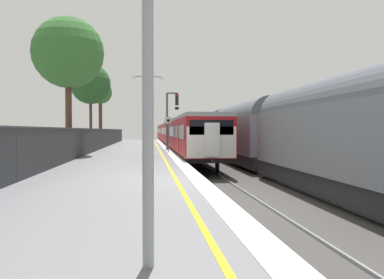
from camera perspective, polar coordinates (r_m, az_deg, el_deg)
The scene contains 11 objects.
ground at distance 13.62m, azimuth 10.44°, elevation -8.27°, with size 17.40×110.00×1.21m.
commuter_train_at_platform at distance 52.34m, azimuth -2.79°, elevation 0.94°, with size 2.83×64.17×3.81m.
freight_train_adjacent_track at distance 30.39m, azimuth 7.57°, elevation 1.21°, with size 2.60×45.26×4.72m.
signal_gantry at distance 33.47m, azimuth -3.23°, elevation 3.80°, with size 1.10×0.24×4.93m.
speed_limit_sign at distance 29.61m, azimuth -3.53°, elevation 1.50°, with size 0.59×0.08×2.72m.
platform_lamp_near at distance 4.92m, azimuth -6.56°, elevation 18.37°, with size 2.00×0.20×5.22m.
platform_lamp_mid at distance 25.60m, azimuth -6.50°, elevation 4.67°, with size 2.00×0.20×5.29m.
platform_back_fence at distance 13.52m, azimuth -24.47°, elevation -1.82°, with size 0.07×99.00×1.81m.
background_tree_left at distance 50.77m, azimuth -13.44°, elevation 6.59°, with size 2.96×2.96×7.98m.
background_tree_centre at distance 43.27m, azimuth -14.67°, elevation 7.69°, with size 4.28×4.28×8.76m.
background_tree_right at distance 27.95m, azimuth -17.95°, elevation 11.87°, with size 4.78×4.78×9.31m.
Camera 1 is at (-1.28, -12.84, 1.67)m, focal length 36.15 mm.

